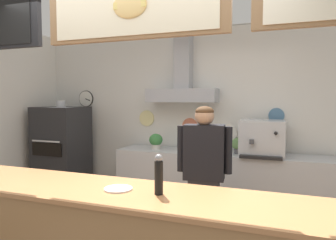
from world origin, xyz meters
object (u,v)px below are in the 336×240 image
at_px(shop_worker, 204,174).
at_px(espresso_machine, 263,138).
at_px(pepper_grinder, 159,175).
at_px(potted_rosemary, 189,141).
at_px(pizza_oven, 62,154).
at_px(potted_thyme, 238,145).
at_px(potted_sage, 156,141).
at_px(condiment_plate, 118,189).

distance_m(shop_worker, espresso_machine, 1.25).
bearing_deg(espresso_machine, pepper_grinder, -102.15).
relative_size(potted_rosemary, pepper_grinder, 0.94).
relative_size(pizza_oven, potted_thyme, 7.31).
distance_m(pizza_oven, potted_sage, 1.62).
distance_m(espresso_machine, pepper_grinder, 2.44).
height_order(pizza_oven, potted_sage, pizza_oven).
height_order(potted_thyme, condiment_plate, potted_thyme).
distance_m(shop_worker, pepper_grinder, 1.31).
bearing_deg(pepper_grinder, potted_rosemary, 101.95).
height_order(condiment_plate, pepper_grinder, pepper_grinder).
relative_size(shop_worker, potted_sage, 6.82).
distance_m(espresso_machine, potted_sage, 1.54).
height_order(potted_rosemary, condiment_plate, potted_rosemary).
bearing_deg(potted_sage, shop_worker, -47.19).
relative_size(shop_worker, pepper_grinder, 5.67).
distance_m(potted_sage, pepper_grinder, 2.60).
height_order(shop_worker, condiment_plate, shop_worker).
distance_m(pizza_oven, potted_thyme, 2.83).
relative_size(pizza_oven, potted_sage, 7.00).
xyz_separation_m(potted_thyme, condiment_plate, (-0.51, -2.44, -0.01)).
height_order(potted_rosemary, pepper_grinder, pepper_grinder).
relative_size(espresso_machine, pepper_grinder, 2.07).
distance_m(potted_thyme, potted_sage, 1.22).
relative_size(pizza_oven, espresso_machine, 2.82).
bearing_deg(potted_sage, potted_rosemary, 0.09).
bearing_deg(potted_sage, condiment_plate, -73.51).
bearing_deg(potted_sage, pepper_grinder, -66.77).
xyz_separation_m(pizza_oven, pepper_grinder, (2.61, -2.22, 0.38)).
height_order(potted_thyme, potted_sage, potted_sage).
distance_m(condiment_plate, pepper_grinder, 0.34).
relative_size(pizza_oven, shop_worker, 1.03).
height_order(shop_worker, potted_rosemary, shop_worker).
xyz_separation_m(potted_thyme, potted_sage, (-1.21, -0.05, 0.00)).
height_order(shop_worker, potted_thyme, shop_worker).
xyz_separation_m(pizza_oven, shop_worker, (2.61, -0.93, 0.09)).
height_order(espresso_machine, potted_rosemary, espresso_machine).
distance_m(potted_rosemary, condiment_plate, 2.39).
bearing_deg(pepper_grinder, shop_worker, 90.09).
height_order(pizza_oven, potted_thyme, pizza_oven).
relative_size(pizza_oven, pepper_grinder, 5.83).
xyz_separation_m(pizza_oven, espresso_machine, (3.13, 0.17, 0.37)).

